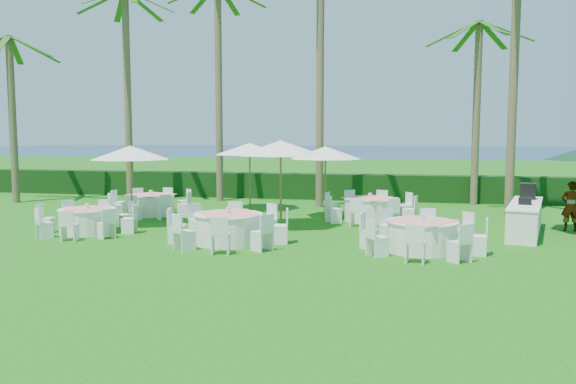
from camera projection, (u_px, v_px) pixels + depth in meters
name	position (u px, v px, depth m)	size (l,w,h in m)	color
ground	(222.00, 246.00, 15.19)	(120.00, 120.00, 0.00)	#165F10
hedge	(303.00, 186.00, 26.80)	(34.00, 1.00, 1.20)	black
ocean	(384.00, 151.00, 114.44)	(260.00, 260.00, 0.00)	#061F42
banquet_table_a	(88.00, 220.00, 17.30)	(3.03, 3.03, 0.92)	white
banquet_table_b	(228.00, 227.00, 15.63)	(3.36, 3.36, 1.01)	white
banquet_table_c	(422.00, 235.00, 14.50)	(3.23, 3.23, 0.97)	white
banquet_table_d	(151.00, 204.00, 21.21)	(3.11, 3.11, 0.95)	white
banquet_table_f	(370.00, 209.00, 19.76)	(3.26, 3.26, 0.98)	white
umbrella_a	(130.00, 153.00, 18.59)	(2.65, 2.65, 2.66)	brown
umbrella_b	(281.00, 148.00, 18.06)	(2.87, 2.87, 2.84)	brown
umbrella_c	(250.00, 149.00, 22.53)	(2.87, 2.87, 2.70)	brown
umbrella_d	(326.00, 153.00, 20.18)	(2.59, 2.59, 2.61)	brown
buffet_table	(525.00, 217.00, 17.11)	(1.81, 4.21, 1.47)	white
staff_person	(571.00, 206.00, 17.58)	(0.57, 0.38, 1.57)	gray
palm_a	(127.00, 87.00, 25.26)	(4.39, 4.19, 9.42)	brown
palm_b	(219.00, 83.00, 25.50)	(4.15, 4.40, 9.81)	brown
palm_c	(320.00, 48.00, 23.07)	(4.41, 4.08, 12.22)	brown
palm_d	(477.00, 103.00, 24.14)	(4.40, 4.16, 7.87)	brown
palm_e	(514.00, 76.00, 20.63)	(4.38, 4.22, 9.40)	brown
palm_f	(12.00, 110.00, 24.86)	(4.41, 4.08, 7.38)	brown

